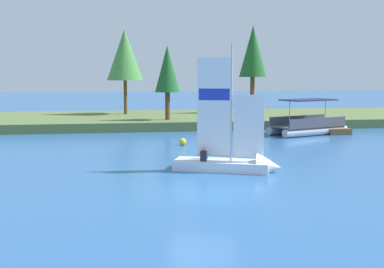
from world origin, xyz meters
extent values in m
plane|color=#2D609E|center=(0.00, 0.00, 0.00)|extent=(200.00, 200.00, 0.00)
cube|color=#5B703D|center=(0.00, 25.40, 0.36)|extent=(80.00, 12.79, 0.73)
cylinder|color=brown|center=(-2.61, 27.47, 2.29)|extent=(0.31, 0.31, 3.12)
cone|color=#47893D|center=(-2.61, 27.47, 6.17)|extent=(3.29, 3.29, 4.65)
cylinder|color=brown|center=(0.71, 21.25, 1.85)|extent=(0.40, 0.40, 2.25)
cone|color=#1E5B23|center=(0.71, 21.25, 4.84)|extent=(2.01, 2.01, 3.73)
cylinder|color=brown|center=(9.44, 27.25, 2.43)|extent=(0.43, 0.43, 3.40)
cone|color=#1E5B23|center=(9.44, 27.25, 6.56)|extent=(2.58, 2.58, 4.86)
cube|color=brown|center=(12.85, 17.36, 0.22)|extent=(1.67, 4.29, 0.44)
cube|color=silver|center=(1.57, 4.05, 0.23)|extent=(4.64, 2.96, 0.46)
cone|color=silver|center=(3.63, 3.28, 0.23)|extent=(1.50, 1.66, 1.37)
cylinder|color=#B7B7BC|center=(1.99, 3.90, 3.13)|extent=(0.08, 0.08, 5.35)
cube|color=white|center=(1.24, 4.18, 2.95)|extent=(1.51, 0.59, 4.50)
cube|color=#1E33B2|center=(1.24, 4.18, 3.53)|extent=(1.36, 0.54, 0.54)
cube|color=white|center=(2.73, 3.62, 2.09)|extent=(1.32, 0.52, 2.87)
cylinder|color=#B7B7BC|center=(1.24, 4.18, 0.68)|extent=(1.52, 0.62, 0.06)
cube|color=#26262D|center=(0.71, 4.02, 0.69)|extent=(0.33, 0.29, 0.47)
sphere|color=tan|center=(0.71, 4.02, 1.04)|extent=(0.20, 0.20, 0.20)
cube|color=#338CCC|center=(0.93, 4.65, 0.71)|extent=(0.33, 0.29, 0.51)
sphere|color=tan|center=(0.93, 4.65, 1.08)|extent=(0.20, 0.20, 0.20)
cylinder|color=#B2B2B7|center=(10.28, 16.95, 0.30)|extent=(5.63, 2.61, 0.60)
cylinder|color=#B2B2B7|center=(10.91, 15.30, 0.30)|extent=(5.63, 2.61, 0.60)
cube|color=#474C56|center=(10.59, 16.13, 0.65)|extent=(6.03, 4.17, 0.10)
cube|color=#474C56|center=(10.21, 17.14, 1.00)|extent=(5.02, 1.97, 0.60)
cube|color=#474C56|center=(10.98, 15.11, 1.00)|extent=(5.02, 1.97, 0.60)
cylinder|color=#B2B2B7|center=(12.22, 16.74, 1.60)|extent=(0.06, 0.06, 1.81)
cylinder|color=#B2B2B7|center=(8.97, 15.51, 1.60)|extent=(0.06, 0.06, 1.81)
cube|color=#1E234C|center=(10.59, 16.13, 2.55)|extent=(4.43, 3.38, 0.08)
sphere|color=yellow|center=(0.77, 12.07, 0.22)|extent=(0.44, 0.44, 0.44)
camera|label=1|loc=(-3.00, -17.59, 4.50)|focal=45.04mm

